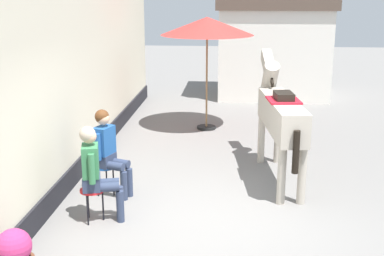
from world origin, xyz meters
name	(u,v)px	position (x,y,z in m)	size (l,w,h in m)	color
ground_plane	(220,156)	(0.00, 3.00, 0.00)	(40.00, 40.00, 0.00)	slate
pub_facade_wall	(64,92)	(-2.55, 1.50, 1.54)	(0.34, 14.00, 3.40)	beige
distant_cottage	(273,36)	(1.40, 9.08, 1.80)	(3.40, 2.60, 3.50)	silver
seated_visitor_near	(96,169)	(-1.63, -0.05, 0.78)	(0.61, 0.48, 1.39)	red
seated_visitor_far	(108,148)	(-1.69, 0.89, 0.78)	(0.61, 0.49, 1.39)	#194C99
saddled_horse_center	(280,113)	(1.03, 1.86, 1.16)	(0.68, 2.99, 2.06)	#B2A899
flower_planter_near	(14,255)	(-2.14, -1.67, 0.33)	(0.43, 0.43, 0.64)	brown
cafe_parasol	(207,27)	(-0.37, 5.00, 2.36)	(2.10, 2.10, 2.58)	black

